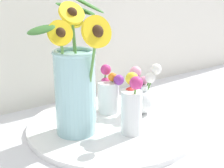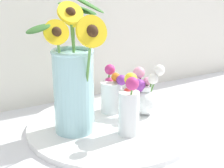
{
  "view_description": "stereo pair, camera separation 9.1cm",
  "coord_description": "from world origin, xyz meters",
  "px_view_note": "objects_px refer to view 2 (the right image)",
  "views": [
    {
      "loc": [
        -0.51,
        -0.65,
        0.41
      ],
      "look_at": [
        0.01,
        0.06,
        0.14
      ],
      "focal_mm": 50.0,
      "sensor_mm": 36.0,
      "label": 1
    },
    {
      "loc": [
        -0.43,
        -0.7,
        0.41
      ],
      "look_at": [
        0.01,
        0.06,
        0.14
      ],
      "focal_mm": 50.0,
      "sensor_mm": 36.0,
      "label": 2
    }
  ],
  "objects_px": {
    "vase_bulb_right": "(145,95)",
    "vase_small_back": "(112,93)",
    "mason_jar_sunflowers": "(74,82)",
    "vase_small_center": "(129,106)",
    "serving_tray": "(112,125)"
  },
  "relations": [
    {
      "from": "vase_bulb_right",
      "to": "vase_small_back",
      "type": "xyz_separation_m",
      "value": [
        -0.08,
        0.07,
        -0.0
      ]
    },
    {
      "from": "vase_bulb_right",
      "to": "vase_small_back",
      "type": "relative_size",
      "value": 1.08
    },
    {
      "from": "mason_jar_sunflowers",
      "to": "vase_small_back",
      "type": "xyz_separation_m",
      "value": [
        0.16,
        0.07,
        -0.08
      ]
    },
    {
      "from": "vase_small_center",
      "to": "vase_bulb_right",
      "type": "height_order",
      "value": "vase_small_center"
    },
    {
      "from": "mason_jar_sunflowers",
      "to": "vase_small_back",
      "type": "relative_size",
      "value": 2.56
    },
    {
      "from": "serving_tray",
      "to": "vase_small_center",
      "type": "height_order",
      "value": "vase_small_center"
    },
    {
      "from": "mason_jar_sunflowers",
      "to": "vase_small_center",
      "type": "xyz_separation_m",
      "value": [
        0.12,
        -0.1,
        -0.06
      ]
    },
    {
      "from": "serving_tray",
      "to": "vase_small_center",
      "type": "relative_size",
      "value": 2.9
    },
    {
      "from": "vase_small_center",
      "to": "vase_bulb_right",
      "type": "xyz_separation_m",
      "value": [
        0.12,
        0.1,
        -0.02
      ]
    },
    {
      "from": "vase_small_back",
      "to": "mason_jar_sunflowers",
      "type": "bearing_deg",
      "value": -156.03
    },
    {
      "from": "vase_small_center",
      "to": "serving_tray",
      "type": "bearing_deg",
      "value": 93.44
    },
    {
      "from": "mason_jar_sunflowers",
      "to": "vase_bulb_right",
      "type": "xyz_separation_m",
      "value": [
        0.24,
        -0.0,
        -0.08
      ]
    },
    {
      "from": "vase_bulb_right",
      "to": "vase_small_back",
      "type": "bearing_deg",
      "value": 136.72
    },
    {
      "from": "vase_bulb_right",
      "to": "vase_small_back",
      "type": "height_order",
      "value": "vase_bulb_right"
    },
    {
      "from": "vase_bulb_right",
      "to": "mason_jar_sunflowers",
      "type": "bearing_deg",
      "value": 179.62
    }
  ]
}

